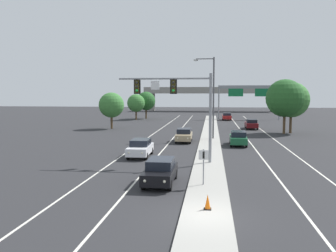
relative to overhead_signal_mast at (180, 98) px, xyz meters
The scene contains 23 objects.
ground_plane 13.88m from the overhead_signal_mast, 79.43° to the right, with size 260.00×260.00×0.00m, color #28282B.
median_island 7.91m from the overhead_signal_mast, 66.53° to the left, with size 2.40×110.00×0.15m, color #9E9B93.
lane_stripe_oncoming_center 13.71m from the overhead_signal_mast, 100.73° to the left, with size 0.14×100.00×0.01m, color silver.
lane_stripe_receding_center 15.24m from the overhead_signal_mast, 60.40° to the left, with size 0.14×100.00×0.01m, color silver.
edge_stripe_left 14.65m from the overhead_signal_mast, 114.48° to the left, with size 0.14×100.00×0.01m, color silver.
edge_stripe_right 17.02m from the overhead_signal_mast, 50.17° to the left, with size 0.14×100.00×0.01m, color silver.
overhead_signal_mast is the anchor object (origin of this frame).
median_sign_post 8.35m from the overhead_signal_mast, 73.80° to the right, with size 0.60×0.10×2.20m.
street_lamp_median 15.65m from the overhead_signal_mast, 80.77° to the left, with size 2.58×0.28×10.00m.
car_oncoming_black 8.12m from the overhead_signal_mast, 95.68° to the right, with size 1.84×4.48×1.58m.
car_oncoming_white 6.52m from the overhead_signal_mast, 145.42° to the left, with size 1.86×4.49×1.58m.
car_oncoming_tan 13.71m from the overhead_signal_mast, 93.10° to the left, with size 1.86×4.49×1.58m.
car_receding_green 12.97m from the overhead_signal_mast, 63.23° to the left, with size 1.92×4.51×1.58m.
car_receding_darkred 31.12m from the overhead_signal_mast, 73.20° to the left, with size 1.85×4.48×1.58m.
car_receding_red 48.44m from the overhead_signal_mast, 83.17° to the left, with size 1.86×4.49×1.58m.
traffic_cone_median_nose 12.99m from the overhead_signal_mast, 78.53° to the right, with size 0.36×0.36×0.74m.
highway_sign_gantry 51.62m from the overhead_signal_mast, 78.21° to the left, with size 13.28×0.42×7.50m.
overpass_bridge 84.55m from the overhead_signal_mast, 88.41° to the left, with size 42.40×6.40×7.65m.
tree_far_right_a 26.40m from the overhead_signal_mast, 61.06° to the left, with size 5.35×5.35×7.74m.
tree_far_left_c 30.21m from the overhead_signal_mast, 116.71° to the left, with size 4.06×4.06×5.88m.
tree_far_right_c 27.79m from the overhead_signal_mast, 60.07° to the left, with size 5.09×5.09×7.36m.
tree_far_left_a 51.67m from the overhead_signal_mast, 103.70° to the left, with size 4.22×4.22×6.10m.
tree_far_left_b 48.41m from the overhead_signal_mast, 106.47° to the left, with size 3.83×3.83×5.55m.
Camera 1 is at (0.20, -16.07, 5.77)m, focal length 37.88 mm.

